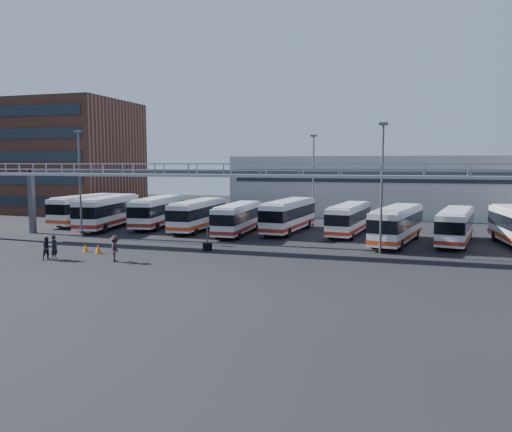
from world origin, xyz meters
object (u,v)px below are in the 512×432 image
(light_pole_mid, at_px, (382,181))
(bus_2, at_px, (158,211))
(pedestrian_b, at_px, (47,248))
(cone_left, at_px, (86,248))
(light_pole_back, at_px, (313,176))
(bus_8, at_px, (456,225))
(pedestrian_a, at_px, (54,247))
(cone_right, at_px, (98,249))
(bus_6, at_px, (349,218))
(bus_0, at_px, (87,208))
(pedestrian_c, at_px, (115,249))
(bus_7, at_px, (397,224))
(light_pole_left, at_px, (80,178))
(bus_5, at_px, (289,215))
(bus_3, at_px, (198,214))
(tire_stack, at_px, (207,246))
(bus_1, at_px, (108,211))
(bus_4, at_px, (238,218))

(light_pole_mid, relative_size, bus_2, 0.91)
(pedestrian_b, distance_m, cone_left, 3.74)
(light_pole_back, distance_m, bus_2, 17.65)
(bus_8, height_order, pedestrian_a, bus_8)
(bus_8, distance_m, cone_right, 30.39)
(light_pole_back, height_order, bus_8, light_pole_back)
(light_pole_mid, height_order, bus_6, light_pole_mid)
(bus_6, relative_size, cone_left, 15.65)
(bus_0, distance_m, pedestrian_a, 22.22)
(bus_0, xyz_separation_m, pedestrian_c, (15.55, -18.83, -0.92))
(bus_8, height_order, pedestrian_c, bus_8)
(bus_7, bearing_deg, bus_0, -176.10)
(light_pole_left, height_order, bus_7, light_pole_left)
(bus_6, height_order, cone_right, bus_6)
(bus_0, distance_m, pedestrian_b, 22.22)
(light_pole_mid, xyz_separation_m, bus_5, (-9.62, 9.93, -3.88))
(light_pole_mid, distance_m, bus_0, 35.52)
(bus_8, bearing_deg, pedestrian_b, -140.88)
(bus_8, xyz_separation_m, pedestrian_c, (-24.36, -15.38, -0.75))
(pedestrian_a, bearing_deg, bus_3, -16.75)
(bus_2, bearing_deg, pedestrian_b, -93.40)
(bus_3, bearing_deg, pedestrian_b, -104.22)
(cone_left, bearing_deg, pedestrian_c, -32.05)
(light_pole_back, relative_size, bus_2, 0.91)
(bus_0, bearing_deg, tire_stack, -31.55)
(bus_1, distance_m, cone_right, 15.60)
(pedestrian_b, relative_size, tire_stack, 0.78)
(bus_7, bearing_deg, bus_1, -171.92)
(bus_5, relative_size, bus_8, 1.08)
(bus_0, relative_size, cone_right, 14.98)
(bus_8, relative_size, cone_left, 15.73)
(pedestrian_b, bearing_deg, bus_5, -9.76)
(cone_right, bearing_deg, bus_4, 60.98)
(light_pole_mid, bearing_deg, light_pole_left, 177.95)
(pedestrian_c, bearing_deg, pedestrian_b, 75.39)
(bus_1, relative_size, pedestrian_a, 6.41)
(bus_1, bearing_deg, pedestrian_b, -79.98)
(light_pole_back, xyz_separation_m, pedestrian_b, (-15.45, -24.44, -4.87))
(bus_5, bearing_deg, bus_3, -166.21)
(bus_4, xyz_separation_m, bus_6, (10.68, 2.81, 0.00))
(cone_right, bearing_deg, bus_2, 100.80)
(bus_0, distance_m, bus_4, 19.93)
(light_pole_left, bearing_deg, tire_stack, -13.64)
(bus_6, distance_m, cone_left, 24.84)
(light_pole_back, relative_size, bus_6, 0.99)
(bus_1, height_order, bus_8, bus_1)
(light_pole_left, distance_m, bus_8, 34.82)
(bus_3, distance_m, cone_left, 14.85)
(pedestrian_b, height_order, pedestrian_c, pedestrian_c)
(bus_5, relative_size, bus_6, 1.08)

